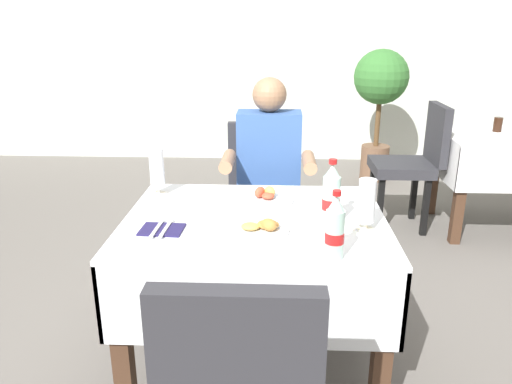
{
  "coord_description": "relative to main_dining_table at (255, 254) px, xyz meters",
  "views": [
    {
      "loc": [
        0.22,
        -1.95,
        1.54
      ],
      "look_at": [
        0.14,
        0.12,
        0.83
      ],
      "focal_mm": 34.67,
      "sensor_mm": 36.0,
      "label": 1
    }
  ],
  "objects": [
    {
      "name": "background_table_tumbler",
      "position": [
        1.78,
        1.85,
        0.23
      ],
      "size": [
        0.06,
        0.06,
        0.11
      ],
      "primitive_type": "cylinder",
      "color": "black",
      "rests_on": "background_dining_table"
    },
    {
      "name": "background_dining_table",
      "position": [
        1.86,
        1.74,
        -0.02
      ],
      "size": [
        1.02,
        0.73,
        0.75
      ],
      "color": "white",
      "rests_on": "ground"
    },
    {
      "name": "back_wall",
      "position": [
        -0.14,
        3.84,
        0.98
      ],
      "size": [
        11.0,
        0.12,
        3.12
      ],
      "primitive_type": "cube",
      "color": "silver",
      "rests_on": "ground"
    },
    {
      "name": "potted_plant_corner",
      "position": [
        1.1,
        3.01,
        0.33
      ],
      "size": [
        0.53,
        0.53,
        1.31
      ],
      "color": "brown",
      "rests_on": "ground"
    },
    {
      "name": "cola_bottle_secondary",
      "position": [
        0.29,
        -0.38,
        0.28
      ],
      "size": [
        0.07,
        0.07,
        0.25
      ],
      "color": "silver",
      "rests_on": "main_dining_table"
    },
    {
      "name": "cola_bottle_primary",
      "position": [
        0.31,
        -0.07,
        0.29
      ],
      "size": [
        0.07,
        0.07,
        0.28
      ],
      "color": "silver",
      "rests_on": "main_dining_table"
    },
    {
      "name": "background_chair_left",
      "position": [
        1.14,
        1.74,
        -0.02
      ],
      "size": [
        0.5,
        0.44,
        0.97
      ],
      "color": "#2D2D33",
      "rests_on": "ground"
    },
    {
      "name": "chair_far_diner_seat",
      "position": [
        0.0,
        0.83,
        -0.02
      ],
      "size": [
        0.44,
        0.5,
        0.97
      ],
      "color": "#2D2D33",
      "rests_on": "ground"
    },
    {
      "name": "seated_diner_far",
      "position": [
        0.05,
        0.73,
        0.13
      ],
      "size": [
        0.5,
        0.46,
        1.26
      ],
      "color": "#282D42",
      "rests_on": "ground"
    },
    {
      "name": "beer_glass_middle",
      "position": [
        0.45,
        -0.12,
        0.28
      ],
      "size": [
        0.07,
        0.07,
        0.21
      ],
      "color": "white",
      "rests_on": "main_dining_table"
    },
    {
      "name": "napkin_cutlery_set",
      "position": [
        -0.37,
        -0.16,
        0.18
      ],
      "size": [
        0.18,
        0.19,
        0.01
      ],
      "color": "#231E4C",
      "rests_on": "main_dining_table"
    },
    {
      "name": "main_dining_table",
      "position": [
        0.0,
        0.0,
        0.0
      ],
      "size": [
        1.11,
        0.89,
        0.75
      ],
      "color": "white",
      "rests_on": "ground"
    },
    {
      "name": "ground_plane",
      "position": [
        -0.14,
        -0.02,
        -0.58
      ],
      "size": [
        11.0,
        11.0,
        0.0
      ],
      "primitive_type": "plane",
      "color": "#66605B"
    },
    {
      "name": "beer_glass_left",
      "position": [
        -0.48,
        0.28,
        0.29
      ],
      "size": [
        0.07,
        0.07,
        0.23
      ],
      "color": "white",
      "rests_on": "main_dining_table"
    },
    {
      "name": "plate_near_camera",
      "position": [
        0.03,
        -0.16,
        0.19
      ],
      "size": [
        0.23,
        0.23,
        0.06
      ],
      "color": "white",
      "rests_on": "main_dining_table"
    },
    {
      "name": "plate_far_diner",
      "position": [
        0.04,
        0.21,
        0.19
      ],
      "size": [
        0.25,
        0.25,
        0.07
      ],
      "color": "white",
      "rests_on": "main_dining_table"
    }
  ]
}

